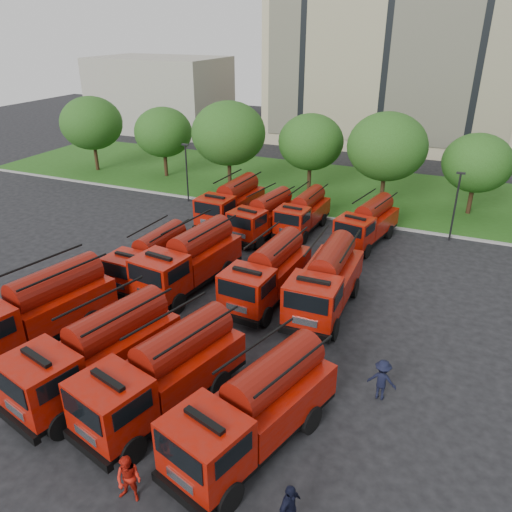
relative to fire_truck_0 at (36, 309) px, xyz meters
The scene contains 29 objects.
ground 7.46m from the fire_truck_0, 36.68° to the left, with size 140.00×140.00×0.00m, color black.
lawn 30.92m from the fire_truck_0, 79.17° to the left, with size 70.00×16.00×0.12m, color #214A13.
curb 23.03m from the fire_truck_0, 75.37° to the left, with size 70.00×0.30×0.14m, color gray.
apartment_building 53.91m from the fire_truck_0, 81.51° to the left, with size 30.00×14.18×25.00m.
side_building 54.14m from the fire_truck_0, 116.60° to the left, with size 18.00×12.00×10.00m, color gray.
tree_0 32.16m from the fire_truck_0, 124.66° to the left, with size 6.30×6.30×7.70m.
tree_1 29.29m from the fire_truck_0, 110.47° to the left, with size 5.71×5.71×6.98m.
tree_2 26.16m from the fire_truck_0, 94.86° to the left, with size 6.72×6.72×8.22m.
tree_3 28.87m from the fire_truck_0, 80.38° to the left, with size 5.88×5.88×7.19m.
tree_4 29.50m from the fire_truck_0, 66.25° to the left, with size 6.55×6.55×8.01m.
tree_5 33.67m from the fire_truck_0, 55.95° to the left, with size 5.46×5.46×6.68m.
lamp_post_0 21.95m from the fire_truck_0, 101.04° to the left, with size 0.60×0.25×5.11m.
lamp_post_1 27.95m from the fire_truck_0, 50.40° to the left, with size 0.60×0.25×5.11m.
fire_truck_0 is the anchor object (origin of this frame).
fire_truck_1 5.21m from the fire_truck_0, 17.40° to the right, with size 4.41×8.14×3.52m.
fire_truck_2 8.44m from the fire_truck_0, 10.59° to the right, with size 4.47×8.00×3.46m.
fire_truck_3 12.63m from the fire_truck_0, ahead, with size 4.65×7.93×3.42m.
fire_truck_4 7.91m from the fire_truck_0, 80.28° to the left, with size 2.66×6.65×2.98m.
fire_truck_5 8.85m from the fire_truck_0, 63.45° to the left, with size 3.64×8.00×3.51m.
fire_truck_6 12.15m from the fire_truck_0, 43.78° to the left, with size 3.10×7.46×3.32m.
fire_truck_7 14.87m from the fire_truck_0, 35.53° to the left, with size 2.88×7.64×3.46m.
fire_truck_8 18.50m from the fire_truck_0, 85.07° to the left, with size 3.01×7.39×3.30m.
fire_truck_9 17.76m from the fire_truck_0, 73.91° to the left, with size 3.32×6.93×3.03m.
fire_truck_10 20.40m from the fire_truck_0, 68.96° to the left, with size 2.67×6.53×2.91m.
fire_truck_11 22.34m from the fire_truck_0, 56.71° to the left, with size 3.58×6.98×3.03m.
firefighter_1 11.42m from the fire_truck_0, 31.17° to the right, with size 0.90×0.49×1.85m, color #AB180D.
firefighter_3 16.65m from the fire_truck_0, ahead, with size 1.22×0.63×1.88m, color black.
firefighter_4 4.38m from the fire_truck_0, 80.40° to the left, with size 0.75×0.49×1.52m, color black.
firefighter_5 15.67m from the fire_truck_0, 37.03° to the left, with size 1.80×0.78×1.94m, color #AB180D.
Camera 1 is at (12.33, -19.20, 14.57)m, focal length 35.00 mm.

